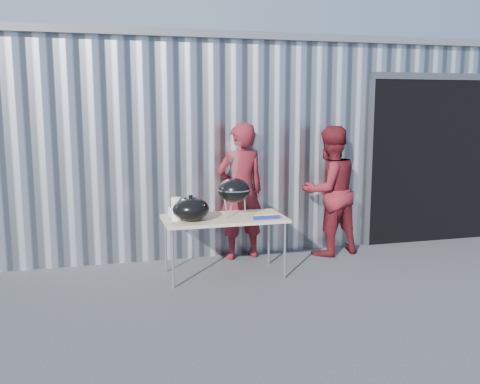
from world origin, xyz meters
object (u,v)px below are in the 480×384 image
object	(u,v)px
kettle_grill	(234,183)
person_bystander	(329,191)
folding_table	(224,220)
person_cook	(241,191)

from	to	relation	value
kettle_grill	person_bystander	world-z (taller)	person_bystander
folding_table	person_cook	size ratio (longest dim) A/B	0.79
folding_table	person_bystander	world-z (taller)	person_bystander
kettle_grill	person_cook	bearing A→B (deg)	68.61
kettle_grill	person_cook	xyz separation A→B (m)	(0.28, 0.72, -0.23)
person_bystander	person_cook	bearing A→B (deg)	-19.16
folding_table	person_cook	distance (m)	0.86
folding_table	kettle_grill	size ratio (longest dim) A/B	1.62
kettle_grill	person_bystander	xyz separation A→B (m)	(1.55, 0.58, -0.26)
folding_table	person_bystander	xyz separation A→B (m)	(1.68, 0.58, 0.21)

